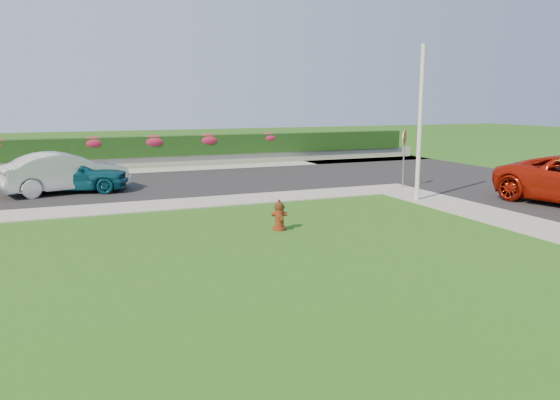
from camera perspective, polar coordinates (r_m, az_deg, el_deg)
name	(u,v)px	position (r m, az deg, el deg)	size (l,w,h in m)	color
ground	(352,270)	(12.10, 7.50, -7.22)	(120.00, 120.00, 0.00)	black
street_far	(80,188)	(24.27, -20.17, 1.14)	(26.00, 8.00, 0.04)	black
sidewalk_far	(54,213)	(19.33, -22.51, -1.23)	(24.00, 2.00, 0.04)	gray
curb_corner	(391,189)	(23.17, 11.54, 1.16)	(2.00, 2.00, 0.04)	gray
sidewalk_beyond	(156,170)	(29.60, -12.83, 3.07)	(34.00, 2.00, 0.04)	gray
retaining_wall	(151,162)	(31.04, -13.31, 3.90)	(34.00, 0.40, 0.60)	gray
hedge	(150,146)	(31.06, -13.41, 5.47)	(32.00, 0.90, 1.10)	black
fire_hydrant	(279,216)	(15.48, -0.07, -1.66)	(0.46, 0.43, 0.87)	#541A0D
sedan_teal	(70,173)	(23.28, -21.09, 2.65)	(1.79, 4.45, 1.52)	#0B4456
sedan_silver	(65,172)	(23.23, -21.56, 2.70)	(1.69, 4.83, 1.59)	#B6B9BE
utility_pole	(420,124)	(20.41, 14.42, 7.68)	(0.16, 0.16, 5.60)	silver
stop_sign	(404,145)	(23.28, 12.85, 5.61)	(0.51, 0.46, 2.46)	slate
flower_clump_b	(0,145)	(30.67, -27.26, 5.17)	(1.12, 0.72, 0.56)	#B71F37
flower_clump_c	(93,143)	(30.62, -18.92, 5.66)	(1.36, 0.88, 0.68)	#B71F37
flower_clump_d	(154,142)	(30.97, -13.07, 5.96)	(1.44, 0.93, 0.72)	#B71F37
flower_clump_e	(208,140)	(31.60, -7.54, 6.23)	(1.44, 0.92, 0.72)	#B71F37
flower_clump_f	(269,138)	(32.74, -1.21, 6.51)	(1.27, 0.82, 0.63)	#B71F37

